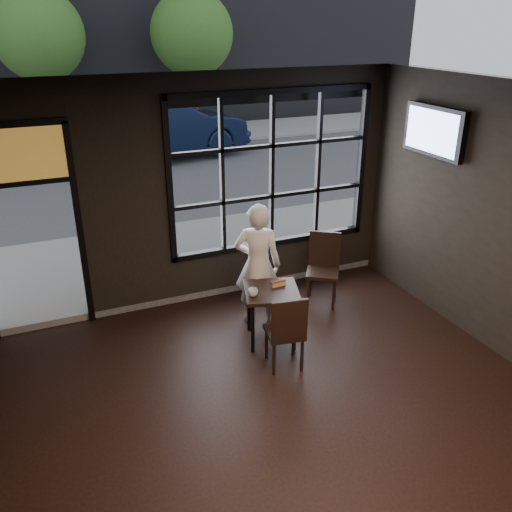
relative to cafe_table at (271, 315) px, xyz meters
name	(u,v)px	position (x,y,z in m)	size (l,w,h in m)	color
floor	(309,464)	(-0.55, -2.07, -0.37)	(6.00, 7.00, 0.02)	black
ceiling	(327,112)	(-0.55, -2.07, 2.85)	(6.00, 7.00, 0.02)	black
window_frame	(272,171)	(0.65, 1.43, 1.44)	(3.06, 0.12, 2.28)	black
stained_transom	(15,154)	(-2.65, 1.43, 1.99)	(1.20, 0.06, 0.70)	orange
street_asphalt	(65,106)	(-0.55, 21.93, -0.38)	(60.00, 41.00, 0.04)	#545456
cafe_table	(271,315)	(0.00, 0.00, 0.00)	(0.66, 0.66, 0.72)	black
chair_near	(284,330)	(-0.09, -0.56, 0.12)	(0.42, 0.42, 0.96)	black
chair_window	(323,270)	(1.09, 0.61, 0.15)	(0.44, 0.44, 1.03)	black
man	(258,265)	(0.03, 0.50, 0.48)	(0.61, 0.40, 1.68)	silver
hotdog	(278,284)	(0.13, 0.07, 0.39)	(0.20, 0.08, 0.06)	tan
cup	(253,292)	(-0.27, -0.05, 0.40)	(0.12, 0.12, 0.10)	silver
tv	(434,131)	(2.38, 0.18, 2.10)	(0.12, 1.10, 0.64)	black
navy_car	(162,128)	(1.14, 9.95, 0.56)	(1.73, 4.95, 1.63)	black
tree_left	(39,35)	(-1.63, 13.38, 2.94)	(2.74, 2.74, 4.68)	#332114
tree_right	(192,34)	(3.13, 13.20, 2.93)	(2.74, 2.74, 4.68)	#332114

